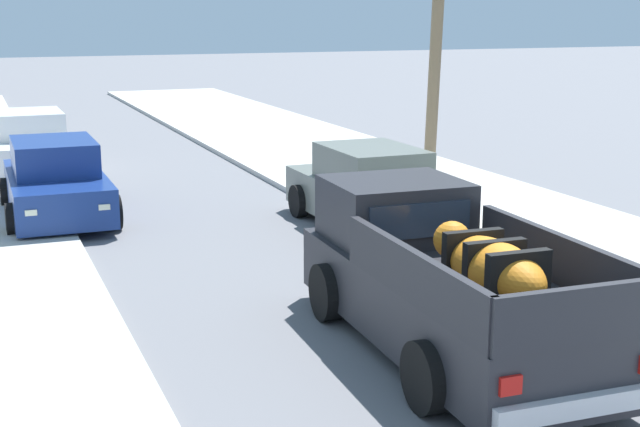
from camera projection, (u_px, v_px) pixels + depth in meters
sidewalk_right at (489, 220)px, 17.01m from camera, size 5.31×60.00×0.12m
curb_right at (431, 226)px, 16.55m from camera, size 0.16×60.00×0.10m
pickup_truck at (444, 282)px, 10.57m from camera, size 2.36×5.28×1.80m
car_left_near at (32, 144)px, 22.17m from camera, size 2.03×4.26×1.54m
car_right_near at (56, 182)px, 17.25m from camera, size 2.04×4.27×1.54m
car_right_mid at (369, 190)px, 16.48m from camera, size 2.05×4.27×1.54m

